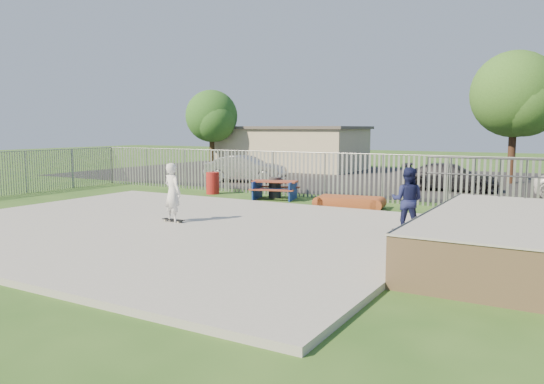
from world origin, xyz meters
The scene contains 18 objects.
ground centered at (0.00, 0.00, 0.00)m, with size 120.00×120.00×0.00m, color #27501B.
concrete_slab centered at (0.00, 0.00, 0.07)m, with size 15.00×12.00×0.15m, color #9B9B96.
quarter_pipe centered at (9.50, 1.04, 0.56)m, with size 5.50×7.05×2.19m.
fence centered at (1.00, 4.59, 1.00)m, with size 26.04×16.02×2.00m.
picnic_table centered at (-0.76, 7.70, 0.41)m, with size 2.27×2.03×0.81m.
funbox centered at (3.01, 6.87, 0.22)m, with size 2.37×1.43×0.45m.
trash_bin_red centered at (-4.21, 7.86, 0.51)m, with size 0.61×0.61×1.02m, color maroon.
trash_bin_grey centered at (-1.00, 8.11, 0.46)m, with size 0.55×0.55×0.92m, color #2A2A2D.
parking_lot centered at (0.00, 19.00, 0.01)m, with size 40.00×18.00×0.02m, color black.
car_silver centered at (-5.80, 13.16, 0.78)m, with size 1.60×4.59×1.51m, color #A4A5A9.
car_dark centered at (5.17, 14.76, 0.68)m, with size 1.85×4.54×1.32m, color black.
building centered at (-8.00, 23.00, 1.61)m, with size 10.40×6.40×3.20m.
tree_left centered at (-12.77, 19.40, 3.92)m, with size 3.78×3.78×5.83m.
tree_mid centered at (7.33, 19.94, 4.89)m, with size 4.71×4.71×7.26m.
skateboard_a centered at (6.49, 2.45, 0.19)m, with size 0.82×0.30×0.08m.
skateboard_b centered at (-0.34, 0.54, 0.19)m, with size 0.81×0.24×0.08m.
skater_navy centered at (6.49, 2.45, 1.07)m, with size 0.89×0.70×1.84m, color #151941.
skater_white centered at (-0.34, 0.54, 1.07)m, with size 0.67×0.44×1.84m, color white.
Camera 1 is at (10.55, -12.07, 3.06)m, focal length 35.00 mm.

